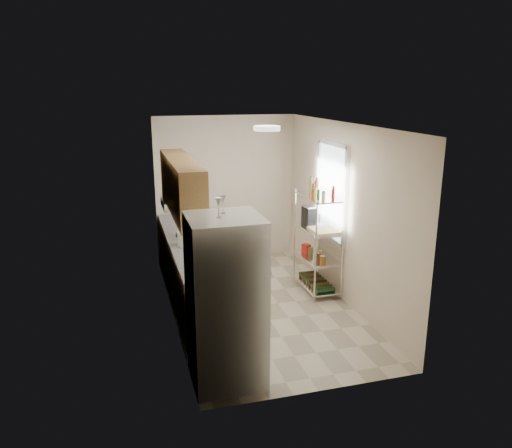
{
  "coord_description": "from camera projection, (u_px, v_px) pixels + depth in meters",
  "views": [
    {
      "loc": [
        -1.87,
        -6.41,
        3.08
      ],
      "look_at": [
        0.01,
        0.25,
        1.16
      ],
      "focal_mm": 35.0,
      "sensor_mm": 36.0,
      "label": 1
    }
  ],
  "objects": [
    {
      "name": "espresso_machine",
      "position": [
        309.0,
        214.0,
        7.8
      ],
      "size": [
        0.18,
        0.25,
        0.27
      ],
      "primitive_type": "cube",
      "rotation": [
        0.0,
        0.0,
        0.11
      ],
      "color": "black",
      "rests_on": "bakers_rack"
    },
    {
      "name": "counter_run",
      "position": [
        191.0,
        272.0,
        7.3
      ],
      "size": [
        0.63,
        3.51,
        0.9
      ],
      "color": "#B28A4C",
      "rests_on": "ground"
    },
    {
      "name": "storage_bag",
      "position": [
        306.0,
        249.0,
        7.79
      ],
      "size": [
        0.12,
        0.15,
        0.14
      ],
      "primitive_type": "cube",
      "rotation": [
        0.0,
        0.0,
        0.33
      ],
      "color": "#B21F15",
      "rests_on": "bakers_rack"
    },
    {
      "name": "frying_pan_small",
      "position": [
        183.0,
        235.0,
        7.51
      ],
      "size": [
        0.23,
        0.23,
        0.05
      ],
      "primitive_type": "cylinder",
      "rotation": [
        0.0,
        0.0,
        -0.02
      ],
      "color": "black",
      "rests_on": "counter_run"
    },
    {
      "name": "cutting_board",
      "position": [
        324.0,
        230.0,
        7.37
      ],
      "size": [
        0.36,
        0.47,
        0.03
      ],
      "primitive_type": "cube",
      "rotation": [
        0.0,
        0.0,
        0.02
      ],
      "color": "tan",
      "rests_on": "bakers_rack"
    },
    {
      "name": "refrigerator",
      "position": [
        226.0,
        301.0,
        5.21
      ],
      "size": [
        0.75,
        0.75,
        1.83
      ],
      "primitive_type": "cube",
      "color": "white",
      "rests_on": "ground"
    },
    {
      "name": "room",
      "position": [
        260.0,
        219.0,
        6.91
      ],
      "size": [
        2.52,
        4.42,
        2.62
      ],
      "color": "beige",
      "rests_on": "ground"
    },
    {
      "name": "wine_glass_a",
      "position": [
        223.0,
        204.0,
        5.08
      ],
      "size": [
        0.07,
        0.07,
        0.19
      ],
      "primitive_type": null,
      "color": "silver",
      "rests_on": "refrigerator"
    },
    {
      "name": "bakers_rack",
      "position": [
        318.0,
        222.0,
        7.5
      ],
      "size": [
        0.45,
        0.9,
        1.73
      ],
      "color": "silver",
      "rests_on": "ground"
    },
    {
      "name": "window",
      "position": [
        332.0,
        192.0,
        7.49
      ],
      "size": [
        0.06,
        1.0,
        1.46
      ],
      "primitive_type": "cube",
      "color": "white",
      "rests_on": "room"
    },
    {
      "name": "upper_cabinets",
      "position": [
        181.0,
        186.0,
        6.59
      ],
      "size": [
        0.33,
        2.2,
        0.72
      ],
      "primitive_type": "cube",
      "color": "#B28A4C",
      "rests_on": "room"
    },
    {
      "name": "frying_pan_large",
      "position": [
        185.0,
        234.0,
        7.54
      ],
      "size": [
        0.3,
        0.3,
        0.05
      ],
      "primitive_type": "cylinder",
      "rotation": [
        0.0,
        0.0,
        -0.15
      ],
      "color": "black",
      "rests_on": "counter_run"
    },
    {
      "name": "rice_cooker",
      "position": [
        186.0,
        239.0,
        7.05
      ],
      "size": [
        0.26,
        0.26,
        0.21
      ],
      "primitive_type": "cylinder",
      "color": "white",
      "rests_on": "counter_run"
    },
    {
      "name": "ceiling_dome",
      "position": [
        267.0,
        128.0,
        6.3
      ],
      "size": [
        0.34,
        0.34,
        0.05
      ],
      "primitive_type": "cylinder",
      "color": "white",
      "rests_on": "room"
    },
    {
      "name": "range_hood",
      "position": [
        179.0,
        203.0,
        7.46
      ],
      "size": [
        0.5,
        0.6,
        0.12
      ],
      "primitive_type": "cube",
      "color": "#B7BABC",
      "rests_on": "room"
    },
    {
      "name": "wine_glass_b",
      "position": [
        219.0,
        208.0,
        4.9
      ],
      "size": [
        0.07,
        0.07,
        0.2
      ],
      "primitive_type": null,
      "color": "silver",
      "rests_on": "refrigerator"
    }
  ]
}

